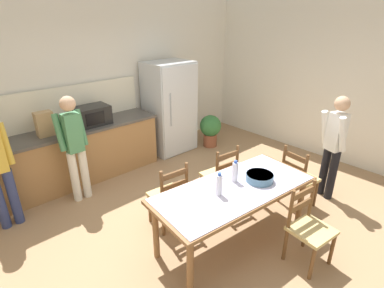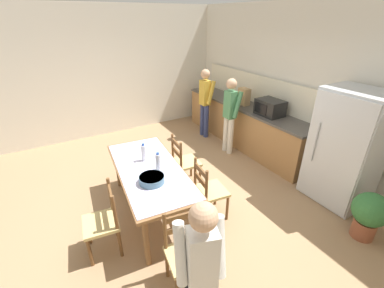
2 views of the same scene
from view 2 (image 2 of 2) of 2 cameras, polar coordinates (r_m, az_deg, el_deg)
name	(u,v)px [view 2 (image 2 of 2)]	position (r m, az deg, el deg)	size (l,w,h in m)	color
ground_plane	(178,199)	(4.22, -3.14, -12.17)	(8.32, 8.32, 0.00)	#9E7A56
wall_back	(305,89)	(5.21, 23.82, 11.20)	(6.52, 0.12, 2.90)	silver
wall_left	(111,73)	(6.49, -17.48, 14.87)	(0.12, 5.20, 2.90)	silver
kitchen_counter	(243,124)	(5.89, 11.27, 4.34)	(3.50, 0.66, 0.91)	#9E7042
counter_splashback	(257,89)	(5.86, 14.28, 11.73)	(3.46, 0.03, 0.60)	#EFE8CB
refrigerator	(346,149)	(4.42, 30.95, -0.91)	(0.86, 0.73, 1.76)	silver
microwave	(270,107)	(5.19, 16.93, 7.77)	(0.50, 0.39, 0.30)	black
paper_bag	(244,97)	(5.67, 11.49, 10.28)	(0.24, 0.16, 0.36)	tan
dining_table	(150,173)	(3.65, -9.39, -6.42)	(2.01, 1.03, 0.75)	brown
bottle_near_centre	(144,153)	(3.75, -10.67, -1.92)	(0.07, 0.07, 0.27)	silver
bottle_off_centre	(158,162)	(3.49, -7.52, -4.00)	(0.07, 0.07, 0.27)	silver
serving_bowl	(152,179)	(3.29, -8.93, -7.67)	(0.32, 0.32, 0.09)	slate
chair_side_far_right	(209,191)	(3.67, 3.78, -10.31)	(0.47, 0.45, 0.91)	brown
chair_side_near_right	(104,222)	(3.37, -19.01, -15.98)	(0.47, 0.45, 0.91)	brown
chair_head_end	(186,252)	(2.89, -1.26, -22.92)	(0.46, 0.48, 0.91)	brown
chair_side_far_left	(184,162)	(4.32, -1.71, -4.02)	(0.46, 0.44, 0.91)	brown
person_at_sink	(205,100)	(6.02, 2.93, 9.73)	(0.40, 0.28, 1.60)	navy
person_at_counter	(230,113)	(5.28, 8.44, 6.90)	(0.40, 0.27, 1.57)	silver
person_by_table	(202,274)	(2.20, 2.14, -26.86)	(0.34, 0.44, 1.55)	black
potted_plant	(369,213)	(4.07, 34.73, -12.55)	(0.44, 0.44, 0.67)	brown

